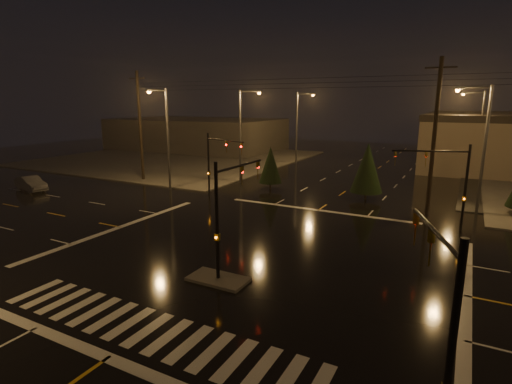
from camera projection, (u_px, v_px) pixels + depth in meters
ground at (256, 254)px, 23.41m from camera, size 140.00×140.00×0.00m
sidewalk_nw at (178, 158)px, 62.97m from camera, size 36.00×36.00×0.12m
median_island at (218, 279)px, 19.95m from camera, size 3.00×1.60×0.15m
crosswalk at (148, 330)px, 15.66m from camera, size 15.00×2.60×0.01m
stop_bar_near at (108, 358)px, 13.94m from camera, size 16.00×0.50×0.01m
stop_bar_far at (318, 210)px, 32.88m from camera, size 16.00×0.50×0.01m
commercial_block at (197, 134)px, 74.98m from camera, size 30.00×18.00×5.60m
signal_mast_median at (227, 204)px, 19.94m from camera, size 0.25×4.59×6.00m
signal_mast_ne at (450, 177)px, 26.95m from camera, size 4.84×1.86×6.00m
signal_mast_nw at (215, 158)px, 35.65m from camera, size 4.84×1.86×6.00m
signal_mast_se at (442, 318)px, 9.51m from camera, size 1.55×3.87×6.00m
streetlight_1 at (243, 130)px, 42.75m from camera, size 2.77×0.32×10.00m
streetlight_2 at (299, 123)px, 56.52m from camera, size 2.77×0.32×10.00m
streetlight_3 at (481, 141)px, 30.78m from camera, size 2.77×0.32×10.00m
streetlight_4 at (478, 127)px, 48.00m from camera, size 2.77×0.32×10.00m
streetlight_5 at (165, 132)px, 39.08m from camera, size 0.32×2.77×10.00m
utility_pole_0 at (140, 126)px, 44.18m from camera, size 2.20×0.32×12.00m
utility_pole_1 at (434, 137)px, 30.44m from camera, size 2.20×0.32×12.00m
conifer_3 at (271, 165)px, 40.20m from camera, size 2.35×2.35×4.37m
conifer_4 at (367, 168)px, 35.90m from camera, size 2.87×2.87×5.19m
car_crossing at (31, 183)px, 39.99m from camera, size 4.65×2.42×1.46m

